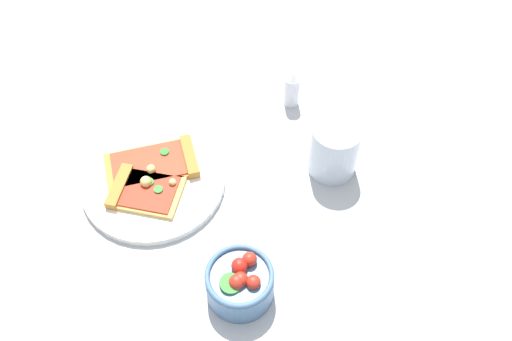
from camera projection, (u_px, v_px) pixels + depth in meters
ground_plane at (187, 179)px, 0.98m from camera, size 2.40×2.40×0.00m
plate at (154, 182)px, 0.97m from camera, size 0.25×0.25×0.01m
pizza_slice_near at (142, 190)px, 0.95m from camera, size 0.09×0.12×0.03m
pizza_slice_far at (157, 163)px, 0.98m from camera, size 0.14×0.18×0.02m
salad_bowl at (240, 282)px, 0.83m from camera, size 0.10×0.10×0.07m
soda_glass at (334, 150)px, 0.96m from camera, size 0.08×0.08×0.10m
pepper_shaker at (292, 89)px, 1.06m from camera, size 0.03×0.03×0.08m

